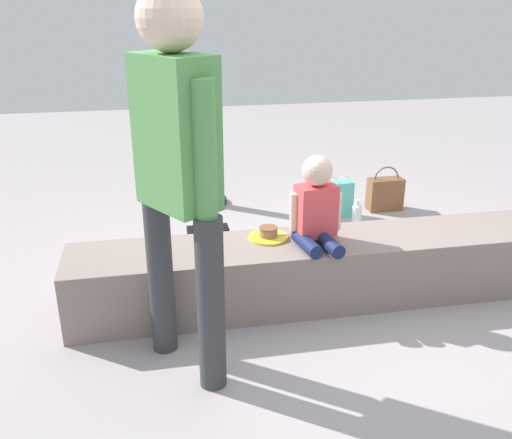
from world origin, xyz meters
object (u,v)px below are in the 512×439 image
at_px(water_bottle_near_gift, 357,216).
at_px(party_cup_red, 410,244).
at_px(cake_box_white, 281,244).
at_px(handbag_black_leather, 208,244).
at_px(child_seated, 316,206).
at_px(handbag_brown_canvas, 385,193).
at_px(gift_bag, 337,199).
at_px(adult_standing, 177,158).
at_px(cake_plate, 268,234).

relative_size(water_bottle_near_gift, party_cup_red, 1.94).
height_order(cake_box_white, handbag_black_leather, handbag_black_leather).
xyz_separation_m(child_seated, handbag_brown_canvas, (0.98, 1.31, -0.44)).
distance_m(gift_bag, handbag_black_leather, 1.24).
height_order(party_cup_red, cake_box_white, same).
bearing_deg(gift_bag, adult_standing, -127.52).
bearing_deg(gift_bag, party_cup_red, -68.68).
height_order(child_seated, gift_bag, child_seated).
relative_size(gift_bag, handbag_black_leather, 0.97).
bearing_deg(handbag_black_leather, cake_plate, -60.42).
xyz_separation_m(adult_standing, cake_box_white, (0.71, 1.13, -0.95)).
xyz_separation_m(handbag_black_leather, handbag_brown_canvas, (1.50, 0.70, 0.01)).
relative_size(cake_box_white, handbag_black_leather, 0.97).
bearing_deg(cake_box_white, handbag_brown_canvas, 32.06).
height_order(adult_standing, cake_box_white, adult_standing).
xyz_separation_m(cake_plate, gift_bag, (0.79, 1.13, -0.24)).
distance_m(cake_plate, handbag_brown_canvas, 1.73).
relative_size(adult_standing, handbag_black_leather, 4.89).
distance_m(cake_plate, party_cup_red, 1.19).
relative_size(child_seated, water_bottle_near_gift, 2.12).
height_order(adult_standing, handbag_black_leather, adult_standing).
distance_m(gift_bag, handbag_brown_canvas, 0.43).
bearing_deg(gift_bag, cake_plate, -125.08).
height_order(water_bottle_near_gift, handbag_black_leather, handbag_black_leather).
xyz_separation_m(adult_standing, water_bottle_near_gift, (1.35, 1.41, -0.90)).
xyz_separation_m(adult_standing, gift_bag, (1.29, 1.68, -0.86)).
xyz_separation_m(child_seated, cake_box_white, (-0.02, 0.68, -0.52)).
distance_m(adult_standing, handbag_brown_canvas, 2.61).
bearing_deg(cake_box_white, gift_bag, 43.83).
height_order(cake_plate, handbag_brown_canvas, cake_plate).
bearing_deg(cake_box_white, handbag_black_leather, -172.62).
bearing_deg(water_bottle_near_gift, cake_box_white, -156.03).
height_order(cake_plate, handbag_black_leather, cake_plate).
distance_m(adult_standing, cake_plate, 0.97).
bearing_deg(party_cup_red, cake_plate, -159.19).
distance_m(child_seated, cake_box_white, 0.86).
bearing_deg(gift_bag, cake_box_white, -136.17).
bearing_deg(water_bottle_near_gift, cake_plate, -134.93).
height_order(cake_plate, water_bottle_near_gift, cake_plate).
bearing_deg(gift_bag, handbag_black_leather, -150.00).
bearing_deg(gift_bag, child_seated, -114.20).
xyz_separation_m(adult_standing, handbag_black_leather, (0.22, 1.06, -0.88)).
relative_size(adult_standing, cake_plate, 7.44).
bearing_deg(handbag_brown_canvas, child_seated, -126.88).
xyz_separation_m(party_cup_red, handbag_black_leather, (-1.36, 0.10, 0.07)).
distance_m(gift_bag, water_bottle_near_gift, 0.28).
distance_m(child_seated, adult_standing, 0.96).
relative_size(gift_bag, water_bottle_near_gift, 1.44).
relative_size(adult_standing, water_bottle_near_gift, 7.31).
bearing_deg(handbag_black_leather, cake_box_white, 7.38).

